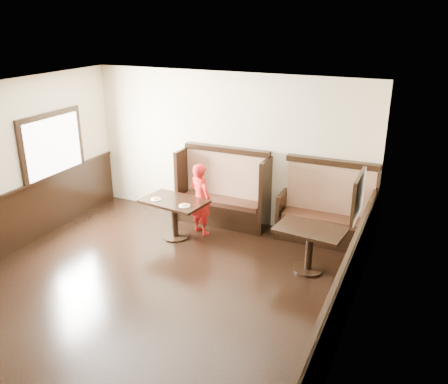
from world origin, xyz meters
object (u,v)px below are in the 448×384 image
Objects in this scene: booth_main at (224,196)px; table_main at (174,209)px; table_neighbor at (310,239)px; child at (201,199)px; booth_neighbor at (326,215)px.

booth_main is 1.10m from table_main.
table_neighbor is at bearing -30.30° from booth_main.
table_main is (-0.52, -0.96, 0.02)m from booth_main.
table_neighbor is 0.83× the size of child.
booth_neighbor is at bearing 96.10° from table_neighbor.
child is at bearing 54.71° from table_main.
table_main is at bearing -158.70° from booth_neighbor.
booth_neighbor is 1.14m from table_neighbor.
table_neighbor is (2.46, -0.17, -0.01)m from table_main.
child is (-2.13, -0.60, 0.18)m from booth_neighbor.
booth_main is 1.33× the size of child.
booth_main is 2.25m from table_neighbor.
booth_neighbor is at bearing -0.05° from booth_main.
table_main is (-2.47, -0.96, 0.06)m from booth_neighbor.
table_main is at bearing -118.29° from booth_main.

